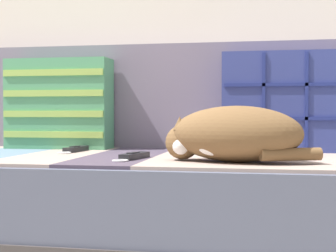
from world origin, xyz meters
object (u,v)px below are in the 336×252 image
Objects in this scene: couch at (161,214)px; sleeping_cat at (231,135)px; game_remote_near at (134,156)px; throw_pillow_quilted at (284,102)px; game_remote_far at (75,149)px; throw_pillow_striped at (59,104)px.

sleeping_cat is at bearing -41.29° from couch.
couch is at bearing 138.71° from sleeping_cat.
sleeping_cat is 0.31m from game_remote_near.
game_remote_far is at bearing -168.07° from throw_pillow_quilted.
couch is 4.34× the size of sleeping_cat.
game_remote_far reaches higher than couch.
sleeping_cat reaches higher than game_remote_far.
throw_pillow_quilted is 0.79m from game_remote_far.
couch is 9.88× the size of game_remote_far.
sleeping_cat reaches higher than couch.
throw_pillow_striped is (-0.46, 0.22, 0.39)m from couch.
sleeping_cat is 2.28× the size of game_remote_far.
game_remote_far is at bearing 153.93° from sleeping_cat.
game_remote_near is at bearing -41.12° from game_remote_far.
couch is 0.62m from throw_pillow_quilted.
couch is 0.40m from game_remote_far.
throw_pillow_quilted is 2.28× the size of game_remote_near.
game_remote_near is (-0.47, -0.41, -0.18)m from throw_pillow_quilted.
throw_pillow_striped is 0.85m from sleeping_cat.
couch is 4.33× the size of throw_pillow_quilted.
throw_pillow_striped is at bearing 128.81° from game_remote_far.
couch is at bearing 75.94° from game_remote_near.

